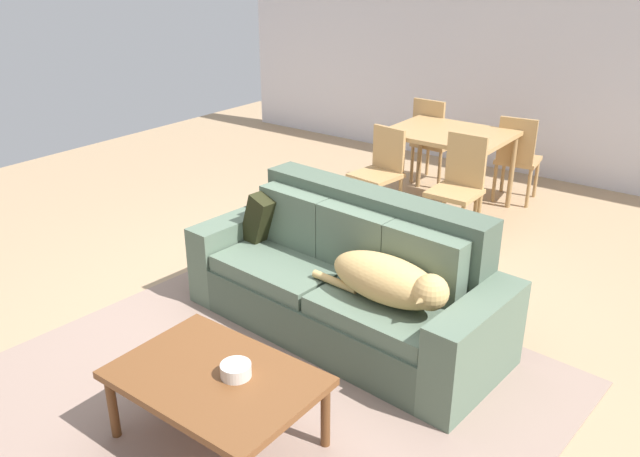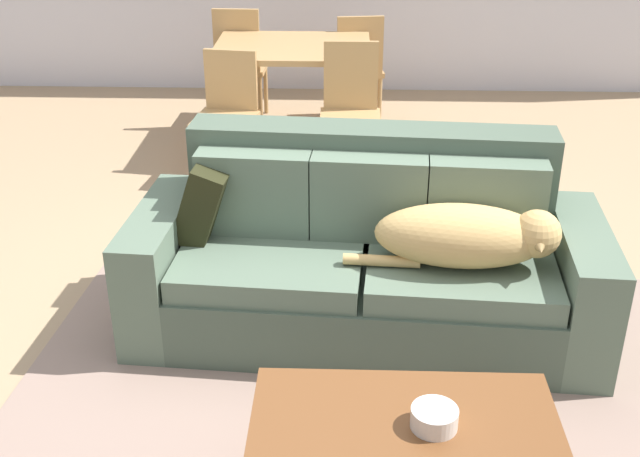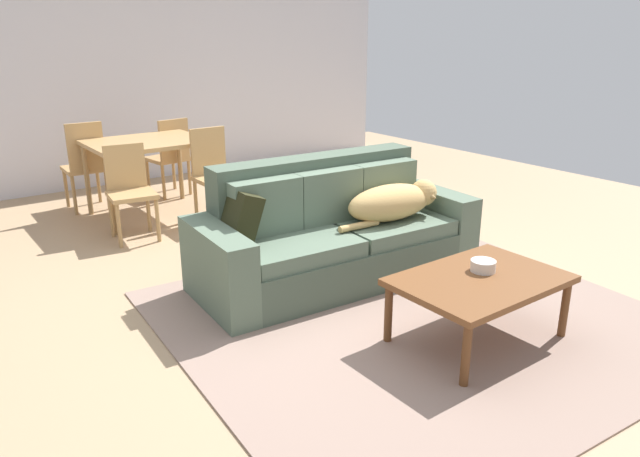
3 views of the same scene
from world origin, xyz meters
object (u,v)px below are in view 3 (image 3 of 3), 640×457
(dining_chair_far_left, at_px, (85,163))
(dining_chair_near_right, at_px, (214,171))
(bowl_on_coffee_table, at_px, (483,266))
(coffee_table, at_px, (480,284))
(dining_table, at_px, (147,148))
(dining_chair_near_left, at_px, (130,187))
(dining_chair_far_right, at_px, (170,154))
(couch, at_px, (332,235))
(dog_on_left_cushion, at_px, (394,202))
(throw_pillow_by_left_arm, at_px, (237,217))

(dining_chair_far_left, bearing_deg, dining_chair_near_right, 128.60)
(bowl_on_coffee_table, xyz_separation_m, dining_chair_far_left, (-1.16, 4.23, 0.06))
(coffee_table, xyz_separation_m, dining_table, (-0.61, 3.73, 0.32))
(coffee_table, height_order, dining_chair_near_left, dining_chair_near_left)
(dining_table, distance_m, dining_chair_far_right, 0.78)
(bowl_on_coffee_table, distance_m, dining_chair_far_left, 4.39)
(bowl_on_coffee_table, height_order, dining_table, dining_table)
(dining_chair_far_left, distance_m, dining_chair_far_right, 0.95)
(couch, height_order, dog_on_left_cushion, couch)
(bowl_on_coffee_table, bearing_deg, dog_on_left_cushion, 77.09)
(bowl_on_coffee_table, xyz_separation_m, dining_chair_near_left, (-1.10, 3.11, 0.02))
(couch, distance_m, dining_table, 2.48)
(dining_table, height_order, dining_chair_near_left, dining_chair_near_left)
(bowl_on_coffee_table, xyz_separation_m, dining_chair_far_right, (-0.22, 4.25, 0.03))
(dining_chair_near_left, relative_size, dining_chair_far_left, 0.91)
(coffee_table, height_order, bowl_on_coffee_table, bowl_on_coffee_table)
(coffee_table, relative_size, dining_table, 0.91)
(couch, bearing_deg, dining_chair_far_left, 112.17)
(throw_pillow_by_left_arm, distance_m, dining_chair_far_left, 2.88)
(coffee_table, relative_size, dining_chair_far_left, 1.09)
(dog_on_left_cushion, relative_size, dining_table, 0.83)
(throw_pillow_by_left_arm, bearing_deg, dining_chair_near_right, 68.01)
(dog_on_left_cushion, bearing_deg, dining_table, 113.96)
(throw_pillow_by_left_arm, distance_m, dining_chair_near_right, 1.82)
(dining_table, distance_m, dining_chair_near_left, 0.73)
(dog_on_left_cushion, height_order, throw_pillow_by_left_arm, throw_pillow_by_left_arm)
(dining_table, bearing_deg, dining_chair_near_right, -55.76)
(throw_pillow_by_left_arm, distance_m, dining_chair_near_left, 1.75)
(dining_table, height_order, dining_chair_far_left, dining_chair_far_left)
(throw_pillow_by_left_arm, xyz_separation_m, dining_chair_far_right, (0.74, 2.88, -0.12))
(dining_table, bearing_deg, dining_chair_far_left, 129.56)
(dining_chair_near_right, bearing_deg, dining_chair_near_left, 176.18)
(dog_on_left_cushion, xyz_separation_m, dining_chair_far_left, (-1.40, 3.17, -0.07))
(dog_on_left_cushion, xyz_separation_m, dining_chair_near_right, (-0.52, 1.99, -0.06))
(throw_pillow_by_left_arm, bearing_deg, bowl_on_coffee_table, -55.06)
(throw_pillow_by_left_arm, xyz_separation_m, coffee_table, (0.86, -1.42, -0.23))
(dining_chair_near_left, bearing_deg, throw_pillow_by_left_arm, -77.47)
(bowl_on_coffee_table, relative_size, dining_chair_near_left, 0.18)
(bowl_on_coffee_table, bearing_deg, dining_chair_far_right, 92.91)
(coffee_table, bearing_deg, dining_chair_near_left, 107.71)
(dog_on_left_cushion, bearing_deg, dining_chair_far_left, 118.03)
(dining_table, height_order, dining_chair_near_right, dining_chair_near_right)
(dining_chair_near_left, xyz_separation_m, dining_chair_far_right, (0.88, 1.14, 0.01))
(dog_on_left_cushion, bearing_deg, coffee_table, -102.49)
(dining_chair_near_left, bearing_deg, dining_chair_far_left, 100.76)
(dining_table, bearing_deg, coffee_table, -80.77)
(throw_pillow_by_left_arm, relative_size, dining_chair_far_left, 0.40)
(coffee_table, bearing_deg, dining_chair_far_right, 91.66)
(dining_chair_near_left, height_order, dining_chair_far_right, dining_chair_far_right)
(coffee_table, xyz_separation_m, dining_chair_near_left, (-1.01, 3.16, 0.10))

